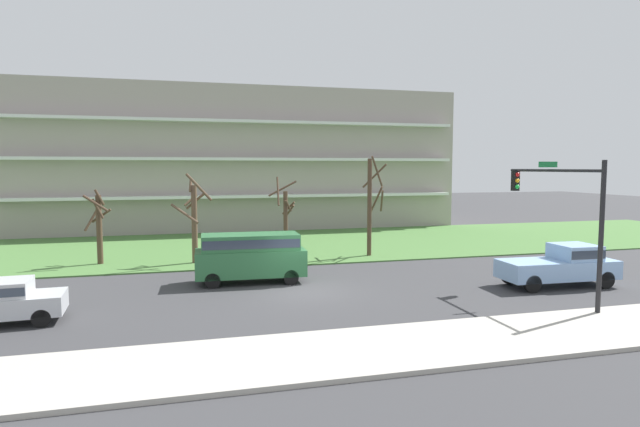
{
  "coord_description": "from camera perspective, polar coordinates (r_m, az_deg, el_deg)",
  "views": [
    {
      "loc": [
        -5.21,
        -22.4,
        5.55
      ],
      "look_at": [
        2.36,
        6.0,
        2.95
      ],
      "focal_mm": 29.4,
      "sensor_mm": 36.0,
      "label": 1
    }
  ],
  "objects": [
    {
      "name": "apartment_building",
      "position": [
        51.07,
        -9.12,
        5.76
      ],
      "size": [
        38.95,
        13.77,
        12.46
      ],
      "color": "#9E938C",
      "rests_on": "ground"
    },
    {
      "name": "grass_lawn_strip",
      "position": [
        37.18,
        -6.72,
        -3.5
      ],
      "size": [
        80.0,
        16.0,
        0.08
      ],
      "primitive_type": "cube",
      "color": "#477238",
      "rests_on": "ground"
    },
    {
      "name": "tree_right",
      "position": [
        32.5,
        5.59,
        1.11
      ],
      "size": [
        1.39,
        2.18,
        6.23
      ],
      "color": "#4C3828",
      "rests_on": "ground"
    },
    {
      "name": "ground",
      "position": [
        23.65,
        -1.8,
        -8.51
      ],
      "size": [
        160.0,
        160.0,
        0.0
      ],
      "primitive_type": "plane",
      "color": "#38383A"
    },
    {
      "name": "tree_left",
      "position": [
        30.66,
        -13.56,
        -0.54
      ],
      "size": [
        2.33,
        1.96,
        5.23
      ],
      "color": "brown",
      "rests_on": "ground"
    },
    {
      "name": "tree_far_left",
      "position": [
        32.11,
        -22.95,
        -1.14
      ],
      "size": [
        1.5,
        1.62,
        4.33
      ],
      "color": "#4C3828",
      "rests_on": "ground"
    },
    {
      "name": "sidewalk_curb_near",
      "position": [
        16.26,
        4.83,
        -14.63
      ],
      "size": [
        80.0,
        4.0,
        0.15
      ],
      "primitive_type": "cube",
      "color": "#ADA89E",
      "rests_on": "ground"
    },
    {
      "name": "traffic_signal_mast",
      "position": [
        23.27,
        25.04,
        0.82
      ],
      "size": [
        0.9,
        5.61,
        5.81
      ],
      "color": "black",
      "rests_on": "ground"
    },
    {
      "name": "tree_center",
      "position": [
        31.58,
        -3.81,
        -0.55
      ],
      "size": [
        1.78,
        1.39,
        4.99
      ],
      "color": "#4C3828",
      "rests_on": "ground"
    },
    {
      "name": "pickup_blue_center_right",
      "position": [
        27.01,
        24.83,
        -5.07
      ],
      "size": [
        5.48,
        2.23,
        1.95
      ],
      "rotation": [
        0.0,
        0.0,
        -0.04
      ],
      "color": "#8CB2E0",
      "rests_on": "ground"
    },
    {
      "name": "van_green_center_left",
      "position": [
        25.44,
        -7.57,
        -4.38
      ],
      "size": [
        5.29,
        2.24,
        2.36
      ],
      "rotation": [
        0.0,
        0.0,
        3.1
      ],
      "color": "#2D6B3D",
      "rests_on": "ground"
    }
  ]
}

